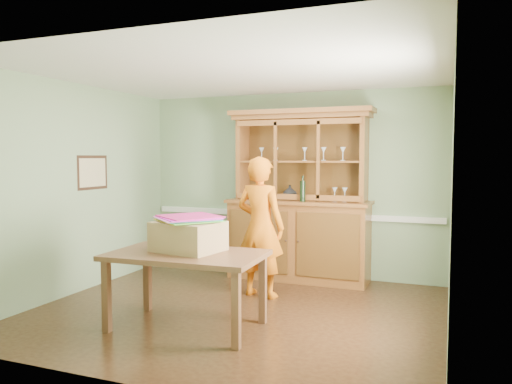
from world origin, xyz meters
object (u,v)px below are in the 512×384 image
at_px(dining_table, 186,262).
at_px(cardboard_box, 188,236).
at_px(china_hutch, 299,220).
at_px(person, 260,227).

xyz_separation_m(dining_table, cardboard_box, (-0.03, 0.10, 0.25)).
bearing_deg(cardboard_box, dining_table, -73.45).
relative_size(china_hutch, dining_table, 1.52).
distance_m(cardboard_box, person, 1.31).
xyz_separation_m(china_hutch, dining_table, (-0.49, -2.41, -0.16)).
distance_m(dining_table, person, 1.41).
bearing_deg(china_hutch, person, -100.77).
bearing_deg(dining_table, china_hutch, 76.26).
xyz_separation_m(cardboard_box, person, (0.32, 1.27, -0.05)).
bearing_deg(person, china_hutch, -92.44).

